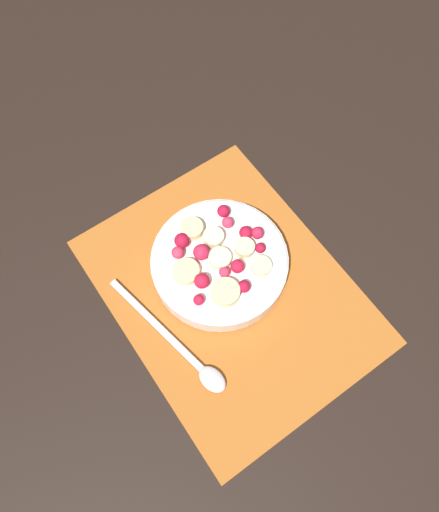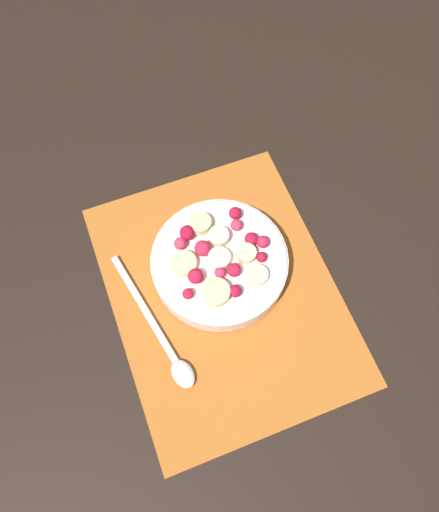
# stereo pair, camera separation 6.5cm
# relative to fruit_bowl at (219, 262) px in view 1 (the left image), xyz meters

# --- Properties ---
(ground_plane) EXTENTS (3.00, 3.00, 0.00)m
(ground_plane) POSITION_rel_fruit_bowl_xyz_m (0.03, -0.01, -0.03)
(ground_plane) COLOR black
(placemat) EXTENTS (0.38, 0.29, 0.01)m
(placemat) POSITION_rel_fruit_bowl_xyz_m (0.03, -0.01, -0.02)
(placemat) COLOR #B26023
(placemat) RESTS_ON ground_plane
(fruit_bowl) EXTENTS (0.18, 0.18, 0.05)m
(fruit_bowl) POSITION_rel_fruit_bowl_xyz_m (0.00, 0.00, 0.00)
(fruit_bowl) COLOR white
(fruit_bowl) RESTS_ON placemat
(spoon) EXTENTS (0.21, 0.06, 0.01)m
(spoon) POSITION_rel_fruit_bowl_xyz_m (0.08, -0.10, -0.02)
(spoon) COLOR silver
(spoon) RESTS_ON placemat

